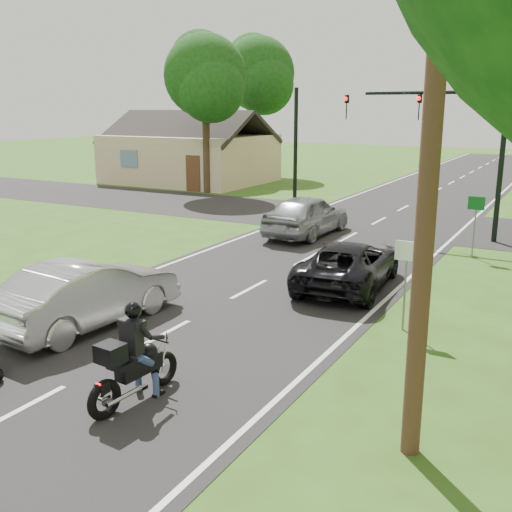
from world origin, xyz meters
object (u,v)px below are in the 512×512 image
Objects in this scene: silver_sedan at (88,293)px; motorcycle_rider at (132,363)px; sign_green at (476,212)px; sign_white at (406,264)px; utility_pole_near at (434,106)px; silver_suv at (307,215)px; traffic_signal at (453,132)px; dark_suv at (349,264)px.

motorcycle_rider is at bearing 148.44° from silver_sedan.
silver_sedan is 2.25× the size of sign_green.
utility_pole_near is at bearing -73.24° from sign_white.
traffic_signal reaches higher than silver_suv.
silver_sedan is 15.62m from traffic_signal.
sign_white and sign_green have the same top height.
motorcycle_rider is 17.24m from traffic_signal.
traffic_signal is 16.28m from utility_pole_near.
silver_sedan is 0.48× the size of utility_pole_near.
silver_suv is 2.29× the size of sign_green.
dark_suv is 6.00m from sign_green.
motorcycle_rider is 8.46m from dark_suv.
motorcycle_rider is 1.01× the size of sign_green.
sign_white reaches higher than dark_suv.
silver_sedan reaches higher than dark_suv.
motorcycle_rider is 6.66m from sign_white.
sign_white is at bearing -149.32° from silver_sedan.
sign_white is (3.19, 5.78, 0.87)m from motorcycle_rider.
silver_sedan is 9.34m from utility_pole_near.
traffic_signal reaches higher than silver_sedan.
sign_white reaches higher than motorcycle_rider.
sign_green is (6.52, -0.57, 0.76)m from silver_suv.
sign_white reaches higher than silver_suv.
dark_suv is 3.63m from sign_white.
traffic_signal is at bearing -105.99° from silver_sedan.
traffic_signal reaches higher than sign_white.
traffic_signal is at bearing 100.14° from utility_pole_near.
silver_sedan is at bearing 148.89° from motorcycle_rider.
silver_sedan is 7.45m from sign_white.
utility_pole_near is at bearing 14.39° from motorcycle_rider.
sign_white is (-1.50, 4.98, -3.49)m from utility_pole_near.
dark_suv is 7.34m from silver_sedan.
sign_green is (6.83, 11.30, 0.80)m from silver_sedan.
traffic_signal is 0.64× the size of utility_pole_near.
traffic_signal is 11.39m from sign_white.
motorcycle_rider is 14.22m from sign_green.
utility_pole_near is (7.82, -13.55, 4.24)m from silver_suv.
silver_sedan is at bearing -121.16° from sign_green.
motorcycle_rider is at bearing -96.21° from traffic_signal.
silver_sedan is at bearing -110.21° from traffic_signal.
sign_green is at bearing -116.93° from silver_sedan.
motorcycle_rider is 14.69m from silver_suv.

